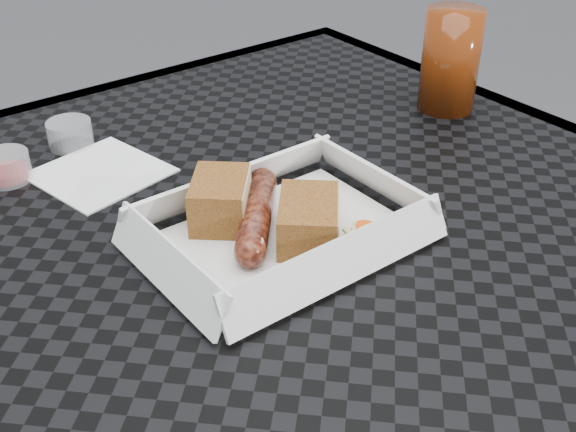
# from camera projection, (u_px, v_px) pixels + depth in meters

# --- Properties ---
(patio_table) EXTENTS (0.80, 0.80, 0.74)m
(patio_table) POSITION_uv_depth(u_px,v_px,m) (279.00, 268.00, 0.75)
(patio_table) COLOR black
(patio_table) RESTS_ON ground
(food_tray) EXTENTS (0.22, 0.15, 0.00)m
(food_tray) POSITION_uv_depth(u_px,v_px,m) (281.00, 237.00, 0.66)
(food_tray) COLOR white
(food_tray) RESTS_ON patio_table
(bratwurst) EXTENTS (0.11, 0.12, 0.03)m
(bratwurst) POSITION_uv_depth(u_px,v_px,m) (257.00, 214.00, 0.67)
(bratwurst) COLOR maroon
(bratwurst) RESTS_ON food_tray
(bread_near) EXTENTS (0.08, 0.09, 0.04)m
(bread_near) POSITION_uv_depth(u_px,v_px,m) (220.00, 200.00, 0.67)
(bread_near) COLOR brown
(bread_near) RESTS_ON food_tray
(bread_far) EXTENTS (0.09, 0.09, 0.04)m
(bread_far) POSITION_uv_depth(u_px,v_px,m) (308.00, 220.00, 0.65)
(bread_far) COLOR brown
(bread_far) RESTS_ON food_tray
(veg_garnish) EXTENTS (0.03, 0.03, 0.00)m
(veg_garnish) POSITION_uv_depth(u_px,v_px,m) (356.00, 233.00, 0.66)
(veg_garnish) COLOR #F54E0A
(veg_garnish) RESTS_ON food_tray
(napkin) EXTENTS (0.14, 0.14, 0.00)m
(napkin) POSITION_uv_depth(u_px,v_px,m) (100.00, 173.00, 0.77)
(napkin) COLOR white
(napkin) RESTS_ON patio_table
(condiment_cup_sauce) EXTENTS (0.05, 0.05, 0.03)m
(condiment_cup_sauce) POSITION_uv_depth(u_px,v_px,m) (6.00, 167.00, 0.75)
(condiment_cup_sauce) COLOR maroon
(condiment_cup_sauce) RESTS_ON patio_table
(condiment_cup_empty) EXTENTS (0.05, 0.05, 0.03)m
(condiment_cup_empty) POSITION_uv_depth(u_px,v_px,m) (70.00, 134.00, 0.81)
(condiment_cup_empty) COLOR silver
(condiment_cup_empty) RESTS_ON patio_table
(drink_glass) EXTENTS (0.07, 0.07, 0.13)m
(drink_glass) POSITION_uv_depth(u_px,v_px,m) (451.00, 60.00, 0.88)
(drink_glass) COLOR #5B2007
(drink_glass) RESTS_ON patio_table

